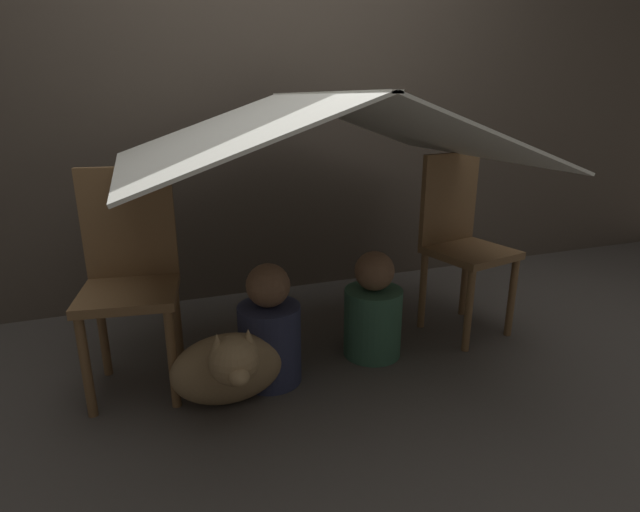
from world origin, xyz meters
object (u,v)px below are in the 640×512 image
(chair_left, at_px, (130,273))
(person_front, at_px, (270,332))
(dog, at_px, (229,367))
(chair_right, at_px, (461,237))
(person_second, at_px, (373,312))

(chair_left, distance_m, person_front, 0.61)
(person_front, xyz_separation_m, dog, (-0.20, -0.14, -0.05))
(chair_left, bearing_deg, person_front, -11.27)
(chair_left, height_order, dog, chair_left)
(chair_left, xyz_separation_m, person_front, (0.52, -0.18, -0.27))
(chair_right, xyz_separation_m, person_second, (-0.54, -0.13, -0.28))
(person_second, relative_size, dog, 1.15)
(person_second, bearing_deg, dog, -164.49)
(person_front, bearing_deg, dog, -145.16)
(person_second, bearing_deg, chair_right, 13.05)
(person_front, bearing_deg, chair_left, 160.44)
(chair_left, distance_m, dog, 0.55)
(dog, bearing_deg, person_second, 15.51)
(chair_right, distance_m, person_front, 1.10)
(chair_left, height_order, person_second, chair_left)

